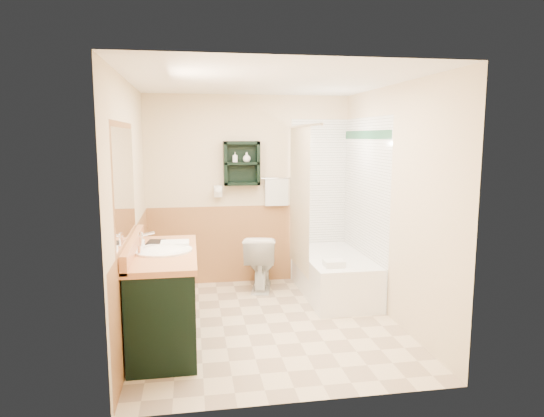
{
  "coord_description": "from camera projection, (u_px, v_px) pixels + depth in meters",
  "views": [
    {
      "loc": [
        -0.73,
        -4.64,
        1.88
      ],
      "look_at": [
        0.08,
        0.2,
        1.15
      ],
      "focal_mm": 32.0,
      "sensor_mm": 36.0,
      "label": 1
    }
  ],
  "objects": [
    {
      "name": "back_wall",
      "position": [
        249.0,
        190.0,
        6.23
      ],
      "size": [
        2.6,
        0.04,
        2.4
      ],
      "primitive_type": "cube",
      "color": "beige",
      "rests_on": "ground"
    },
    {
      "name": "left_wall",
      "position": [
        128.0,
        210.0,
        4.53
      ],
      "size": [
        0.04,
        3.0,
        2.4
      ],
      "primitive_type": "cube",
      "color": "beige",
      "rests_on": "ground"
    },
    {
      "name": "tub_towel",
      "position": [
        334.0,
        264.0,
        5.23
      ],
      "size": [
        0.21,
        0.18,
        0.07
      ],
      "primitive_type": "cube",
      "color": "silver",
      "rests_on": "bathtub"
    },
    {
      "name": "towel_bar",
      "position": [
        276.0,
        178.0,
        6.2
      ],
      "size": [
        0.4,
        0.06,
        0.4
      ],
      "primitive_type": null,
      "color": "silver",
      "rests_on": "back_wall"
    },
    {
      "name": "wainscot_left",
      "position": [
        135.0,
        282.0,
        4.64
      ],
      "size": [
        2.98,
        2.98,
        1.0
      ],
      "primitive_type": null,
      "color": "#BC7C4C",
      "rests_on": "left_wall"
    },
    {
      "name": "vanity_book",
      "position": [
        147.0,
        232.0,
        4.62
      ],
      "size": [
        0.16,
        0.04,
        0.22
      ],
      "primitive_type": "imported",
      "rotation": [
        0.0,
        0.0,
        -0.12
      ],
      "color": "black",
      "rests_on": "vanity"
    },
    {
      "name": "toilet",
      "position": [
        261.0,
        262.0,
        6.01
      ],
      "size": [
        0.52,
        0.76,
        0.68
      ],
      "primitive_type": "imported",
      "rotation": [
        0.0,
        0.0,
        2.93
      ],
      "color": "white",
      "rests_on": "ground"
    },
    {
      "name": "mirror_glass",
      "position": [
        125.0,
        184.0,
        3.96
      ],
      "size": [
        1.2,
        1.2,
        0.9
      ],
      "primitive_type": null,
      "color": "white",
      "rests_on": "left_wall"
    },
    {
      "name": "shower_curtain",
      "position": [
        299.0,
        199.0,
        5.75
      ],
      "size": [
        1.05,
        1.05,
        1.7
      ],
      "primitive_type": null,
      "color": "beige",
      "rests_on": "curtain_rod"
    },
    {
      "name": "tile_accent",
      "position": [
        366.0,
        135.0,
        5.59
      ],
      "size": [
        1.5,
        1.5,
        0.1
      ],
      "primitive_type": null,
      "color": "#164E30",
      "rests_on": "right_wall"
    },
    {
      "name": "bathtub",
      "position": [
        333.0,
        275.0,
        5.8
      ],
      "size": [
        0.73,
        1.5,
        0.49
      ],
      "primitive_type": "cube",
      "color": "white",
      "rests_on": "ground"
    },
    {
      "name": "curtain_rod",
      "position": [
        303.0,
        126.0,
        5.45
      ],
      "size": [
        0.03,
        1.6,
        0.03
      ],
      "primitive_type": "cylinder",
      "rotation": [
        1.57,
        0.0,
        0.0
      ],
      "color": "silver",
      "rests_on": "back_wall"
    },
    {
      "name": "vanity",
      "position": [
        165.0,
        298.0,
        4.39
      ],
      "size": [
        0.59,
        1.37,
        0.87
      ],
      "primitive_type": "cube",
      "color": "black",
      "rests_on": "ground"
    },
    {
      "name": "tile_back",
      "position": [
        326.0,
        200.0,
        6.38
      ],
      "size": [
        0.95,
        0.95,
        2.1
      ],
      "primitive_type": null,
      "color": "white",
      "rests_on": "back_wall"
    },
    {
      "name": "soap_bottle_b",
      "position": [
        247.0,
        158.0,
        6.05
      ],
      "size": [
        0.13,
        0.15,
        0.1
      ],
      "primitive_type": "imported",
      "rotation": [
        0.0,
        0.0,
        0.35
      ],
      "color": "white",
      "rests_on": "wall_shelf"
    },
    {
      "name": "tile_right",
      "position": [
        364.0,
        208.0,
        5.71
      ],
      "size": [
        1.5,
        1.5,
        2.1
      ],
      "primitive_type": null,
      "color": "white",
      "rests_on": "right_wall"
    },
    {
      "name": "counter_towel",
      "position": [
        175.0,
        244.0,
        4.54
      ],
      "size": [
        0.26,
        0.21,
        0.04
      ],
      "primitive_type": "cube",
      "color": "silver",
      "rests_on": "vanity"
    },
    {
      "name": "floor",
      "position": [
        267.0,
        323.0,
        4.93
      ],
      "size": [
        3.0,
        3.0,
        0.0
      ],
      "primitive_type": "plane",
      "color": "beige",
      "rests_on": "ground"
    },
    {
      "name": "ceiling",
      "position": [
        267.0,
        79.0,
        4.57
      ],
      "size": [
        2.6,
        3.0,
        0.04
      ],
      "primitive_type": "cube",
      "color": "white",
      "rests_on": "back_wall"
    },
    {
      "name": "hair_dryer",
      "position": [
        218.0,
        191.0,
        6.08
      ],
      "size": [
        0.1,
        0.24,
        0.18
      ],
      "primitive_type": null,
      "color": "white",
      "rests_on": "back_wall"
    },
    {
      "name": "soap_bottle_a",
      "position": [
        235.0,
        160.0,
        6.03
      ],
      "size": [
        0.08,
        0.13,
        0.06
      ],
      "primitive_type": "imported",
      "rotation": [
        0.0,
        0.0,
        -0.16
      ],
      "color": "white",
      "rests_on": "wall_shelf"
    },
    {
      "name": "right_wall",
      "position": [
        394.0,
        204.0,
        4.97
      ],
      "size": [
        0.04,
        3.0,
        2.4
      ],
      "primitive_type": "cube",
      "color": "beige",
      "rests_on": "ground"
    },
    {
      "name": "wainscot_back",
      "position": [
        249.0,
        244.0,
        6.3
      ],
      "size": [
        2.58,
        2.58,
        1.0
      ],
      "primitive_type": null,
      "color": "#BC7C4C",
      "rests_on": "back_wall"
    },
    {
      "name": "wall_shelf",
      "position": [
        242.0,
        163.0,
        6.05
      ],
      "size": [
        0.45,
        0.15,
        0.55
      ],
      "primitive_type": "cube",
      "color": "black",
      "rests_on": "back_wall"
    },
    {
      "name": "mirror_frame",
      "position": [
        124.0,
        184.0,
        3.96
      ],
      "size": [
        1.3,
        1.3,
        1.0
      ],
      "primitive_type": null,
      "color": "brown",
      "rests_on": "left_wall"
    }
  ]
}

